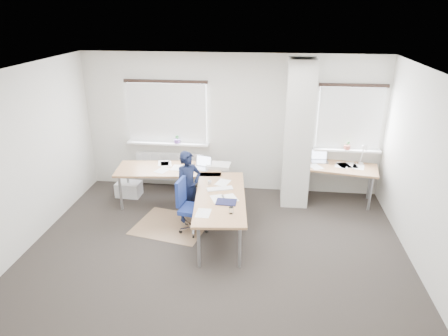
# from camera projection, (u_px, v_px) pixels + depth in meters

# --- Properties ---
(ground) EXTENTS (6.00, 6.00, 0.00)m
(ground) POSITION_uv_depth(u_px,v_px,m) (215.00, 254.00, 6.27)
(ground) COLOR black
(ground) RESTS_ON ground
(room_shell) EXTENTS (6.04, 5.04, 2.82)m
(room_shell) POSITION_uv_depth(u_px,v_px,m) (230.00, 139.00, 6.01)
(room_shell) COLOR beige
(room_shell) RESTS_ON ground
(floor_mat) EXTENTS (1.42, 1.27, 0.01)m
(floor_mat) POSITION_uv_depth(u_px,v_px,m) (172.00, 225.00, 7.08)
(floor_mat) COLOR #846548
(floor_mat) RESTS_ON ground
(white_crate) EXTENTS (0.50, 0.36, 0.29)m
(white_crate) POSITION_uv_depth(u_px,v_px,m) (129.00, 189.00, 8.14)
(white_crate) COLOR white
(white_crate) RESTS_ON ground
(desk_main) EXTENTS (2.66, 2.63, 0.96)m
(desk_main) POSITION_uv_depth(u_px,v_px,m) (196.00, 183.00, 7.10)
(desk_main) COLOR olive
(desk_main) RESTS_ON ground
(desk_side) EXTENTS (1.50, 0.93, 1.22)m
(desk_side) POSITION_uv_depth(u_px,v_px,m) (340.00, 168.00, 7.75)
(desk_side) COLOR olive
(desk_side) RESTS_ON ground
(task_chair) EXTENTS (0.52, 0.51, 0.95)m
(task_chair) POSITION_uv_depth(u_px,v_px,m) (191.00, 217.00, 6.82)
(task_chair) COLOR navy
(task_chair) RESTS_ON ground
(person) EXTENTS (0.57, 0.55, 1.31)m
(person) POSITION_uv_depth(u_px,v_px,m) (189.00, 187.00, 7.02)
(person) COLOR black
(person) RESTS_ON ground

